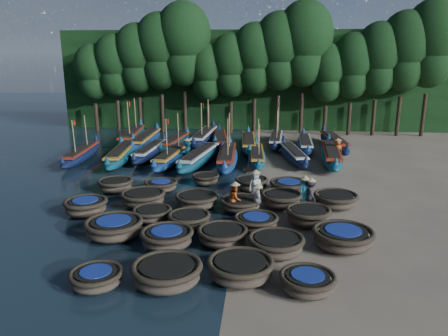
# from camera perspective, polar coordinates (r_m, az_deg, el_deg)

# --- Properties ---
(ground) EXTENTS (120.00, 120.00, 0.00)m
(ground) POSITION_cam_1_polar(r_m,az_deg,el_deg) (24.36, 2.36, -3.93)
(ground) COLOR gray
(ground) RESTS_ON ground
(foliage_wall) EXTENTS (40.00, 3.00, 10.00)m
(foliage_wall) POSITION_cam_1_polar(r_m,az_deg,el_deg) (46.63, 4.01, 11.39)
(foliage_wall) COLOR black
(foliage_wall) RESTS_ON ground
(coracle_1) EXTENTS (1.96, 1.96, 0.65)m
(coracle_1) POSITION_cam_1_polar(r_m,az_deg,el_deg) (16.05, -16.34, -13.62)
(coracle_1) COLOR #4D4030
(coracle_1) RESTS_ON ground
(coracle_2) EXTENTS (3.04, 3.04, 0.84)m
(coracle_2) POSITION_cam_1_polar(r_m,az_deg,el_deg) (15.63, -7.46, -13.46)
(coracle_2) COLOR #4D4030
(coracle_2) RESTS_ON ground
(coracle_3) EXTENTS (2.61, 2.61, 0.81)m
(coracle_3) POSITION_cam_1_polar(r_m,az_deg,el_deg) (15.86, 2.16, -12.97)
(coracle_3) COLOR #4D4030
(coracle_3) RESTS_ON ground
(coracle_4) EXTENTS (1.97, 1.97, 0.69)m
(coracle_4) POSITION_cam_1_polar(r_m,az_deg,el_deg) (15.40, 10.85, -14.42)
(coracle_4) COLOR #4D4030
(coracle_4) RESTS_ON ground
(coracle_5) EXTENTS (2.56, 2.56, 0.84)m
(coracle_5) POSITION_cam_1_polar(r_m,az_deg,el_deg) (19.73, -14.15, -7.55)
(coracle_5) COLOR #4D4030
(coracle_5) RESTS_ON ground
(coracle_6) EXTENTS (2.23, 2.23, 0.79)m
(coracle_6) POSITION_cam_1_polar(r_m,az_deg,el_deg) (18.38, -7.45, -9.02)
(coracle_6) COLOR #4D4030
(coracle_6) RESTS_ON ground
(coracle_7) EXTENTS (2.30, 2.30, 0.75)m
(coracle_7) POSITION_cam_1_polar(r_m,az_deg,el_deg) (18.52, -0.19, -8.80)
(coracle_7) COLOR #4D4030
(coracle_7) RESTS_ON ground
(coracle_8) EXTENTS (2.72, 2.72, 0.81)m
(coracle_8) POSITION_cam_1_polar(r_m,az_deg,el_deg) (17.73, 6.80, -9.90)
(coracle_8) COLOR #4D4030
(coracle_8) RESTS_ON ground
(coracle_9) EXTENTS (3.04, 3.04, 0.85)m
(coracle_9) POSITION_cam_1_polar(r_m,az_deg,el_deg) (18.81, 15.26, -8.76)
(coracle_9) COLOR #4D4030
(coracle_9) RESTS_ON ground
(coracle_10) EXTENTS (2.16, 2.16, 0.83)m
(coracle_10) POSITION_cam_1_polar(r_m,az_deg,el_deg) (22.72, -17.60, -4.79)
(coracle_10) COLOR #4D4030
(coracle_10) RESTS_ON ground
(coracle_11) EXTENTS (2.19, 2.19, 0.68)m
(coracle_11) POSITION_cam_1_polar(r_m,az_deg,el_deg) (21.22, -9.36, -5.94)
(coracle_11) COLOR #4D4030
(coracle_11) RESTS_ON ground
(coracle_12) EXTENTS (2.21, 2.21, 0.74)m
(coracle_12) POSITION_cam_1_polar(r_m,az_deg,el_deg) (20.20, -4.58, -6.77)
(coracle_12) COLOR #4D4030
(coracle_12) RESTS_ON ground
(coracle_13) EXTENTS (2.38, 2.38, 0.68)m
(coracle_13) POSITION_cam_1_polar(r_m,az_deg,el_deg) (20.04, 4.21, -7.03)
(coracle_13) COLOR #4D4030
(coracle_13) RESTS_ON ground
(coracle_14) EXTENTS (2.37, 2.37, 0.84)m
(coracle_14) POSITION_cam_1_polar(r_m,az_deg,el_deg) (20.87, 10.96, -6.11)
(coracle_14) COLOR #4D4030
(coracle_14) RESTS_ON ground
(coracle_15) EXTENTS (2.36, 2.36, 0.83)m
(coracle_15) POSITION_cam_1_polar(r_m,az_deg,el_deg) (23.25, -10.51, -3.89)
(coracle_15) COLOR #4D4030
(coracle_15) RESTS_ON ground
(coracle_16) EXTENTS (2.42, 2.42, 0.76)m
(coracle_16) POSITION_cam_1_polar(r_m,az_deg,el_deg) (22.74, -3.57, -4.19)
(coracle_16) COLOR #4D4030
(coracle_16) RESTS_ON ground
(coracle_17) EXTENTS (2.59, 2.59, 0.70)m
(coracle_17) POSITION_cam_1_polar(r_m,az_deg,el_deg) (22.25, 2.15, -4.71)
(coracle_17) COLOR #4D4030
(coracle_17) RESTS_ON ground
(coracle_18) EXTENTS (2.33, 2.33, 0.79)m
(coracle_18) POSITION_cam_1_polar(r_m,az_deg,el_deg) (22.99, 7.50, -4.03)
(coracle_18) COLOR #4D4030
(coracle_18) RESTS_ON ground
(coracle_19) EXTENTS (2.57, 2.57, 0.77)m
(coracle_19) POSITION_cam_1_polar(r_m,az_deg,el_deg) (23.46, 14.37, -4.03)
(coracle_19) COLOR #4D4030
(coracle_19) RESTS_ON ground
(coracle_20) EXTENTS (2.17, 2.17, 0.77)m
(coracle_20) POSITION_cam_1_polar(r_m,az_deg,el_deg) (25.97, -14.00, -2.15)
(coracle_20) COLOR #4D4030
(coracle_20) RESTS_ON ground
(coracle_21) EXTENTS (2.20, 2.20, 0.65)m
(coracle_21) POSITION_cam_1_polar(r_m,az_deg,el_deg) (25.56, -8.23, -2.27)
(coracle_21) COLOR #4D4030
(coracle_21) RESTS_ON ground
(coracle_22) EXTENTS (1.99, 1.99, 0.66)m
(coracle_22) POSITION_cam_1_polar(r_m,az_deg,el_deg) (26.62, -2.42, -1.43)
(coracle_22) COLOR #4D4030
(coracle_22) RESTS_ON ground
(coracle_23) EXTENTS (2.35, 2.35, 0.78)m
(coracle_23) POSITION_cam_1_polar(r_m,az_deg,el_deg) (25.50, 3.62, -2.02)
(coracle_23) COLOR #4D4030
(coracle_23) RESTS_ON ground
(coracle_24) EXTENTS (2.55, 2.55, 0.78)m
(coracle_24) POSITION_cam_1_polar(r_m,az_deg,el_deg) (25.14, 8.45, -2.41)
(coracle_24) COLOR #4D4030
(coracle_24) RESTS_ON ground
(long_boat_0) EXTENTS (1.83, 7.68, 3.27)m
(long_boat_0) POSITION_cam_1_polar(r_m,az_deg,el_deg) (34.07, -18.14, 1.72)
(long_boat_0) COLOR #0F1A37
(long_boat_0) RESTS_ON ground
(long_boat_1) EXTENTS (2.24, 8.51, 1.50)m
(long_boat_1) POSITION_cam_1_polar(r_m,az_deg,el_deg) (33.01, -13.20, 1.77)
(long_boat_1) COLOR #0F4958
(long_boat_1) RESTS_ON ground
(long_boat_2) EXTENTS (1.78, 7.60, 1.34)m
(long_boat_2) POSITION_cam_1_polar(r_m,az_deg,el_deg) (33.81, -9.58, 2.16)
(long_boat_2) COLOR #0F1A37
(long_boat_2) RESTS_ON ground
(long_boat_3) EXTENTS (2.25, 8.24, 3.52)m
(long_boat_3) POSITION_cam_1_polar(r_m,az_deg,el_deg) (31.78, -6.73, 1.53)
(long_boat_3) COLOR navy
(long_boat_3) RESTS_ON ground
(long_boat_4) EXTENTS (2.86, 8.36, 1.49)m
(long_boat_4) POSITION_cam_1_polar(r_m,az_deg,el_deg) (31.25, -3.26, 1.40)
(long_boat_4) COLOR #0F4958
(long_boat_4) RESTS_ON ground
(long_boat_5) EXTENTS (1.81, 8.47, 3.60)m
(long_boat_5) POSITION_cam_1_polar(r_m,az_deg,el_deg) (31.22, 0.42, 1.42)
(long_boat_5) COLOR navy
(long_boat_5) RESTS_ON ground
(long_boat_6) EXTENTS (1.57, 7.25, 3.08)m
(long_boat_6) POSITION_cam_1_polar(r_m,az_deg,el_deg) (31.98, 4.34, 1.55)
(long_boat_6) COLOR #0F4958
(long_boat_6) RESTS_ON ground
(long_boat_7) EXTENTS (2.52, 7.39, 1.32)m
(long_boat_7) POSITION_cam_1_polar(r_m,az_deg,el_deg) (32.75, 9.04, 1.75)
(long_boat_7) COLOR #0F1A37
(long_boat_7) RESTS_ON ground
(long_boat_8) EXTENTS (2.20, 8.65, 1.53)m
(long_boat_8) POSITION_cam_1_polar(r_m,az_deg,el_deg) (32.77, 13.85, 1.65)
(long_boat_8) COLOR #0F4958
(long_boat_8) RESTS_ON ground
(long_boat_9) EXTENTS (2.46, 9.05, 3.86)m
(long_boat_9) POSITION_cam_1_polar(r_m,az_deg,el_deg) (39.61, -11.90, 4.07)
(long_boat_9) COLOR #0F4958
(long_boat_9) RESTS_ON ground
(long_boat_10) EXTENTS (1.60, 8.67, 1.53)m
(long_boat_10) POSITION_cam_1_polar(r_m,az_deg,el_deg) (37.90, -10.15, 3.62)
(long_boat_10) COLOR navy
(long_boat_10) RESTS_ON ground
(long_boat_11) EXTENTS (2.13, 7.37, 1.30)m
(long_boat_11) POSITION_cam_1_polar(r_m,az_deg,el_deg) (37.03, -6.39, 3.37)
(long_boat_11) COLOR #0F4958
(long_boat_11) RESTS_ON ground
(long_boat_12) EXTENTS (2.12, 8.86, 3.77)m
(long_boat_12) POSITION_cam_1_polar(r_m,az_deg,el_deg) (38.63, -2.57, 4.08)
(long_boat_12) COLOR #0F1A37
(long_boat_12) RESTS_ON ground
(long_boat_13) EXTENTS (2.53, 8.25, 1.46)m
(long_boat_13) POSITION_cam_1_polar(r_m,az_deg,el_deg) (37.16, -0.50, 3.60)
(long_boat_13) COLOR #0F1A37
(long_boat_13) RESTS_ON ground
(long_boat_14) EXTENTS (1.84, 8.08, 1.42)m
(long_boat_14) POSITION_cam_1_polar(r_m,az_deg,el_deg) (36.32, 3.23, 3.28)
(long_boat_14) COLOR #0F4958
(long_boat_14) RESTS_ON ground
(long_boat_15) EXTENTS (1.74, 7.56, 3.22)m
(long_boat_15) POSITION_cam_1_polar(r_m,az_deg,el_deg) (37.92, 6.81, 3.65)
(long_boat_15) COLOR #0F1A37
(long_boat_15) RESTS_ON ground
(long_boat_16) EXTENTS (1.54, 7.50, 1.32)m
(long_boat_16) POSITION_cam_1_polar(r_m,az_deg,el_deg) (36.64, 10.57, 3.09)
(long_boat_16) COLOR navy
(long_boat_16) RESTS_ON ground
(long_boat_17) EXTENTS (2.21, 8.47, 1.50)m
(long_boat_17) POSITION_cam_1_polar(r_m,az_deg,el_deg) (37.57, 14.16, 3.28)
(long_boat_17) COLOR #0F1A37
(long_boat_17) RESTS_ON ground
(fisherman_0) EXTENTS (0.93, 0.79, 1.80)m
(fisherman_0) POSITION_cam_1_polar(r_m,az_deg,el_deg) (23.91, 4.14, -2.15)
(fisherman_0) COLOR beige
(fisherman_0) RESTS_ON ground
(fisherman_1) EXTENTS (0.71, 0.60, 1.84)m
(fisherman_1) POSITION_cam_1_polar(r_m,az_deg,el_deg) (22.92, 10.48, -2.98)
(fisherman_1) COLOR #1A5E6F
(fisherman_1) RESTS_ON ground
(fisherman_2) EXTENTS (0.65, 0.81, 1.78)m
(fisherman_2) POSITION_cam_1_polar(r_m,az_deg,el_deg) (21.81, 1.46, -3.87)
(fisherman_2) COLOR #AE4517
(fisherman_2) RESTS_ON ground
(fisherman_3) EXTENTS (0.88, 1.15, 1.77)m
(fisherman_3) POSITION_cam_1_polar(r_m,az_deg,el_deg) (22.93, 11.24, -3.26)
(fisherman_3) COLOR black
(fisherman_3) RESTS_ON ground
(fisherman_4) EXTENTS (0.61, 0.94, 1.69)m
(fisherman_4) POSITION_cam_1_polar(r_m,az_deg,el_deg) (21.80, 4.39, -3.98)
(fisherman_4) COLOR beige
(fisherman_4) RESTS_ON ground
(fisherman_5) EXTENTS (0.77, 1.70, 1.96)m
(fisherman_5) POSITION_cam_1_polar(r_m,az_deg,el_deg) (31.76, -4.82, 2.23)
(fisherman_5) COLOR #1A5E6F
(fisherman_5) RESTS_ON ground
(fisherman_6) EXTENTS (0.85, 0.63, 1.80)m
(fisherman_6) POSITION_cam_1_polar(r_m,az_deg,el_deg) (33.55, 14.61, 2.40)
(fisherman_6) COLOR #AE4517
(fisherman_6) RESTS_ON ground
(tree_0) EXTENTS (3.68, 3.68, 8.68)m
(tree_0) POSITION_cam_1_polar(r_m,az_deg,el_deg) (46.35, -16.74, 11.99)
(tree_0) COLOR black
(tree_0) RESTS_ON ground
(tree_1) EXTENTS (4.09, 4.09, 9.65)m
(tree_1) POSITION_cam_1_polar(r_m,az_deg,el_deg) (45.53, -14.05, 12.98)
(tree_1) COLOR black
(tree_1) RESTS_ON ground
(tree_2) EXTENTS (4.51, 4.51, 10.63)m
(tree_2) POSITION_cam_1_polar(r_m,az_deg,el_deg) (44.82, -11.24, 13.97)
(tree_2) COLOR black
(tree_2) RESTS_ON ground
(tree_3) EXTENTS (4.92, 4.92, 11.60)m
(tree_3) POSITION_cam_1_polar(r_m,az_deg,el_deg) (44.23, -8.33, 14.96)
(tree_3) COLOR black
(tree_3) RESTS_ON ground
(tree_4) EXTENTS (5.34, 5.34, 12.58)m
(tree_4) POSITION_cam_1_polar(r_m,az_deg,el_deg) (43.76, -5.32, 15.94)
(tree_4) COLOR black
(tree_4) RESTS_ON ground
(tree_5) EXTENTS (3.68, 3.68, 8.68)m
(tree_5) POSITION_cam_1_polar(r_m,az_deg,el_deg) (43.43, -2.18, 12.43)
(tree_5) COLOR black
(tree_5) RESTS_ON ground
(tree_6) EXTENTS (4.09, 4.09, 9.65)m
(tree_6) POSITION_cam_1_polar(r_m,az_deg,el_deg) (43.17, 0.93, 13.32)
(tree_6) COLOR black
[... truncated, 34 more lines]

